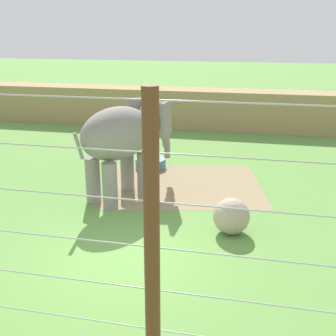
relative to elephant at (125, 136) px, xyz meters
name	(u,v)px	position (x,y,z in m)	size (l,w,h in m)	color
ground_plane	(125,258)	(1.12, -3.61, -1.86)	(120.00, 120.00, 0.00)	#609342
dirt_patch	(183,184)	(1.49, 1.30, -1.85)	(4.96, 4.21, 0.01)	#937F5B
embankment_wall	(208,109)	(1.12, 10.01, -0.90)	(36.00, 1.80, 1.92)	tan
elephant	(125,136)	(0.00, 0.00, 0.00)	(2.61, 3.44, 2.80)	gray
enrichment_ball	(231,216)	(3.29, -1.86, -1.40)	(0.91, 0.91, 0.91)	tan
cable_fence	(52,233)	(1.11, -6.69, 0.25)	(10.77, 0.22, 4.19)	brown
water_tub	(151,163)	(0.01, 2.80, -1.67)	(1.10, 1.10, 0.35)	slate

